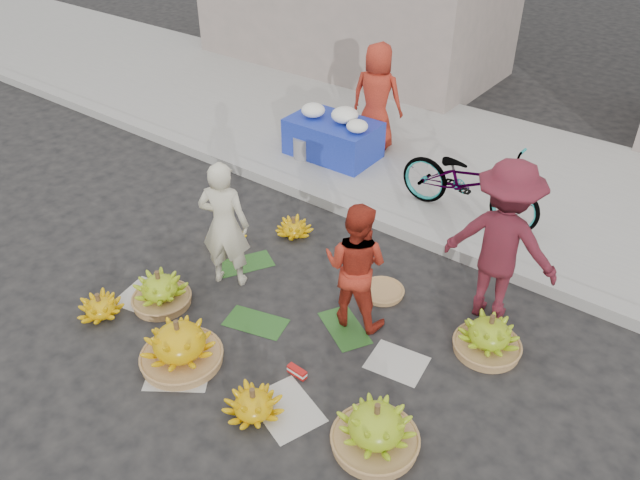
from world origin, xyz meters
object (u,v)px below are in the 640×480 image
Objects in this scene: banana_bunch_0 at (160,290)px; banana_bunch_4 at (376,428)px; flower_table at (333,136)px; vendor_cream at (224,225)px; bicycle at (470,182)px.

banana_bunch_0 is 2.88m from banana_bunch_4.
banana_bunch_4 is at bearing -50.88° from flower_table.
vendor_cream is at bearing 160.64° from banana_bunch_4.
bicycle is at bearing -9.42° from flower_table.
flower_table is at bearing -102.12° from vendor_cream.
vendor_cream is at bearing 68.29° from banana_bunch_0.
banana_bunch_4 is 5.24m from flower_table.
vendor_cream is at bearing 149.60° from bicycle.
flower_table is at bearing 97.18° from banana_bunch_0.
banana_bunch_0 is 0.91× the size of banana_bunch_4.
banana_bunch_4 is at bearing -165.13° from bicycle.
flower_table reaches higher than banana_bunch_4.
vendor_cream is (0.30, 0.75, 0.57)m from banana_bunch_0.
vendor_cream is 1.12× the size of flower_table.
bicycle is (1.91, 3.50, 0.43)m from banana_bunch_0.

